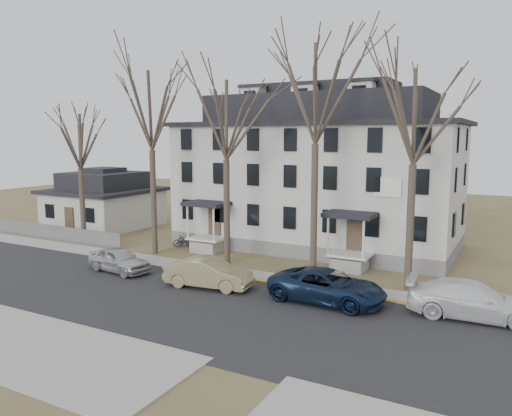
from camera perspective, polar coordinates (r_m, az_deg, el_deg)
The scene contains 18 objects.
ground at distance 22.34m, azimuth -5.66°, elevation -13.44°, with size 120.00×120.00×0.00m, color brown.
main_road at distance 23.91m, azimuth -2.92°, elevation -11.93°, with size 120.00×10.00×0.04m, color #27272A.
far_sidewalk at distance 28.94m, azimuth 3.33°, elevation -8.32°, with size 120.00×2.00×0.08m, color #A09F97.
yellow_curb at distance 26.48m, azimuth 12.48°, elevation -10.10°, with size 14.00×0.25×0.06m, color gold.
boarding_house at distance 37.80m, azimuth 7.06°, elevation 3.82°, with size 20.80×12.36×12.05m.
small_house at distance 47.66m, azimuth -16.95°, elevation 0.64°, with size 8.70×8.70×5.00m.
fence at distance 42.99m, azimuth -22.03°, elevation -3.44°, with size 14.00×0.06×1.20m, color gray.
tree_far_left at distance 35.31m, azimuth -11.94°, elevation 11.46°, with size 8.40×8.40×13.72m.
tree_mid_left at distance 31.75m, azimuth -3.46°, elevation 10.67°, with size 7.80×7.80×12.74m.
tree_center at distance 29.15m, azimuth 6.89°, elevation 13.77°, with size 9.00×9.00×14.70m.
tree_mid_right at distance 27.49m, azimuth 17.75°, elevation 10.69°, with size 7.80×7.80×12.74m.
tree_bungalow at distance 40.12m, azimuth -19.56°, elevation 7.58°, with size 6.60×6.60×10.78m.
car_silver at distance 31.63m, azimuth -15.38°, elevation -5.79°, with size 1.75×4.36×1.49m, color #BCBCBC.
car_tan at distance 27.53m, azimuth -5.44°, elevation -7.49°, with size 1.69×4.86×1.60m, color #92895C.
car_navy at distance 25.30m, azimuth 8.14°, elevation -8.93°, with size 2.69×5.83×1.62m, color #10203A.
car_white at distance 25.00m, azimuth 23.50°, elevation -9.71°, with size 2.32×5.72×1.66m, color white.
bicycle_left at distance 37.60m, azimuth -8.02°, elevation -3.76°, with size 0.65×1.85×0.97m, color black.
bicycle_right at distance 37.60m, azimuth -8.31°, elevation -3.83°, with size 0.42×1.49×0.89m, color black.
Camera 1 is at (11.71, -17.16, 8.22)m, focal length 35.00 mm.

